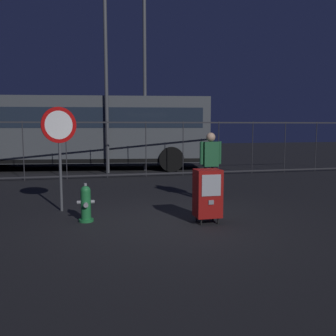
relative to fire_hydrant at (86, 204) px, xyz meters
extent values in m
plane|color=black|center=(1.51, -0.38, -0.35)|extent=(60.00, 60.00, 0.00)
cylinder|color=#1E7238|center=(0.00, 0.00, -0.33)|extent=(0.28, 0.28, 0.05)
cylinder|color=#1E7238|center=(0.00, 0.00, -0.03)|extent=(0.19, 0.19, 0.55)
sphere|color=#1E7238|center=(0.00, 0.00, 0.25)|extent=(0.19, 0.19, 0.19)
cylinder|color=gray|center=(0.00, 0.00, 0.37)|extent=(0.06, 0.06, 0.05)
cylinder|color=gray|center=(0.00, -0.13, 0.00)|extent=(0.09, 0.08, 0.09)
cylinder|color=gray|center=(-0.13, 0.00, 0.03)|extent=(0.07, 0.07, 0.07)
cylinder|color=gray|center=(0.13, 0.00, 0.03)|extent=(0.07, 0.07, 0.07)
cylinder|color=black|center=(2.07, -0.75, -0.29)|extent=(0.04, 0.04, 0.12)
cylinder|color=black|center=(2.41, -0.75, -0.29)|extent=(0.04, 0.04, 0.12)
cylinder|color=black|center=(2.07, -0.47, -0.29)|extent=(0.04, 0.04, 0.12)
cylinder|color=black|center=(2.41, -0.47, -0.29)|extent=(0.04, 0.04, 0.12)
cube|color=#9E1411|center=(2.24, -0.61, 0.22)|extent=(0.48, 0.40, 0.90)
cube|color=#B2B7BF|center=(2.24, -0.81, 0.40)|extent=(0.36, 0.01, 0.40)
cube|color=gray|center=(2.24, -0.81, 0.08)|extent=(0.10, 0.02, 0.08)
cylinder|color=#4C4F54|center=(-0.50, 1.04, 0.75)|extent=(0.06, 0.06, 2.20)
cylinder|color=red|center=(-0.50, 1.02, 1.50)|extent=(0.71, 0.31, 0.76)
cylinder|color=white|center=(-0.50, 1.01, 1.50)|extent=(0.56, 0.23, 0.60)
cylinder|color=black|center=(2.91, 1.36, 0.07)|extent=(0.14, 0.14, 0.85)
cylinder|color=black|center=(3.09, 1.36, 0.07)|extent=(0.14, 0.14, 0.85)
cube|color=#1E5933|center=(3.00, 1.36, 0.80)|extent=(0.36, 0.20, 0.60)
sphere|color=tan|center=(3.00, 1.36, 1.21)|extent=(0.22, 0.22, 0.22)
cylinder|color=#1E5933|center=(2.77, 1.36, 0.83)|extent=(0.09, 0.09, 0.55)
cylinder|color=#1E5933|center=(3.23, 1.36, 0.83)|extent=(0.09, 0.09, 0.55)
cube|color=#2D2D33|center=(1.51, 5.98, 1.60)|extent=(18.00, 0.04, 0.05)
cube|color=#2D2D33|center=(1.51, 5.98, -0.25)|extent=(18.00, 0.04, 0.05)
cylinder|color=#2D2D33|center=(-1.95, 5.98, 0.65)|extent=(0.03, 0.03, 2.00)
cylinder|color=#2D2D33|center=(-0.57, 5.98, 0.65)|extent=(0.03, 0.03, 2.00)
cylinder|color=#2D2D33|center=(0.82, 5.98, 0.65)|extent=(0.03, 0.03, 2.00)
cylinder|color=#2D2D33|center=(2.20, 5.98, 0.65)|extent=(0.03, 0.03, 2.00)
cylinder|color=#2D2D33|center=(3.59, 5.98, 0.65)|extent=(0.03, 0.03, 2.00)
cylinder|color=#2D2D33|center=(4.97, 5.98, 0.65)|extent=(0.03, 0.03, 2.00)
cylinder|color=#2D2D33|center=(6.36, 5.98, 0.65)|extent=(0.03, 0.03, 2.00)
cylinder|color=#2D2D33|center=(7.74, 5.98, 0.65)|extent=(0.03, 0.03, 2.00)
cylinder|color=#2D2D33|center=(9.12, 5.98, 0.65)|extent=(0.03, 0.03, 2.00)
cube|color=#4C5156|center=(-0.01, 8.98, 1.32)|extent=(10.75, 4.00, 2.65)
cube|color=#1E2838|center=(-0.01, 8.98, 1.80)|extent=(10.13, 3.93, 0.80)
cube|color=black|center=(-0.01, 8.98, 0.10)|extent=(10.55, 3.98, 0.16)
cylinder|color=black|center=(3.44, 7.21, 0.15)|extent=(1.03, 0.42, 1.00)
cylinder|color=black|center=(3.81, 9.68, 0.15)|extent=(1.03, 0.42, 1.00)
cylinder|color=black|center=(-3.46, 10.75, 0.15)|extent=(1.03, 0.42, 1.00)
cube|color=#4C5156|center=(-0.26, 13.39, 1.32)|extent=(10.71, 3.63, 2.65)
cube|color=#1E2838|center=(-0.26, 13.39, 1.80)|extent=(10.09, 3.58, 0.80)
cube|color=black|center=(-0.26, 13.39, 0.10)|extent=(10.50, 3.62, 0.16)
cylinder|color=black|center=(3.53, 12.55, 0.15)|extent=(1.02, 0.39, 1.00)
cylinder|color=black|center=(3.26, 15.03, 0.15)|extent=(1.02, 0.39, 1.00)
cylinder|color=black|center=(-3.77, 11.74, 0.15)|extent=(1.02, 0.39, 1.00)
cylinder|color=black|center=(-4.05, 14.23, 0.15)|extent=(1.02, 0.39, 1.00)
cylinder|color=#4C4F54|center=(2.50, 7.89, 3.69)|extent=(0.14, 0.14, 8.09)
cylinder|color=#4C4F54|center=(0.93, 7.38, 3.78)|extent=(0.14, 0.14, 8.26)
camera|label=1|loc=(-0.05, -7.14, 1.48)|focal=39.58mm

